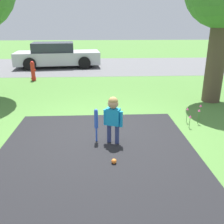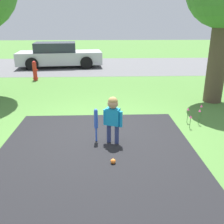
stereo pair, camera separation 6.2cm
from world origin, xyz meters
name	(u,v)px [view 1 (the left image)]	position (x,y,z in m)	size (l,w,h in m)	color
ground_plane	(99,131)	(0.00, 0.00, 0.00)	(60.00, 60.00, 0.00)	#477533
driveway_strip	(97,208)	(-0.04, -2.50, 0.00)	(3.75, 7.00, 0.01)	black
street_strip	(99,66)	(0.00, 8.90, 0.00)	(40.00, 6.00, 0.01)	#59595B
child	(113,114)	(0.28, -0.61, 0.63)	(0.37, 0.24, 0.97)	navy
baseball_bat	(96,121)	(-0.06, -0.52, 0.46)	(0.08, 0.08, 0.70)	blue
sports_ball	(114,161)	(0.25, -1.40, 0.05)	(0.09, 0.09, 0.09)	orange
fire_hydrant	(33,71)	(-2.71, 5.28, 0.39)	(0.23, 0.21, 0.81)	red
parked_car	(57,55)	(-2.23, 8.65, 0.62)	(4.57, 2.30, 1.29)	#B7B7BC
flower_bed	(194,111)	(2.27, 0.30, 0.32)	(0.45, 0.46, 0.44)	#38702D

